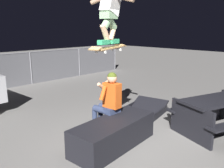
# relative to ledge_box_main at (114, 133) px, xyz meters

# --- Properties ---
(ground_plane) EXTENTS (40.00, 40.00, 0.00)m
(ground_plane) POSITION_rel_ledge_box_main_xyz_m (0.18, -0.19, -0.26)
(ground_plane) COLOR slate
(ledge_box_main) EXTENTS (1.83, 0.83, 0.51)m
(ledge_box_main) POSITION_rel_ledge_box_main_xyz_m (0.00, 0.00, 0.00)
(ledge_box_main) COLOR black
(ledge_box_main) RESTS_ON ground
(person_sitting_on_ledge) EXTENTS (0.60, 0.77, 1.35)m
(person_sitting_on_ledge) POSITION_rel_ledge_box_main_xyz_m (0.27, 0.42, 0.50)
(person_sitting_on_ledge) COLOR #2D3856
(person_sitting_on_ledge) RESTS_ON ground
(skateboard) EXTENTS (1.04, 0.45, 0.13)m
(skateboard) POSITION_rel_ledge_box_main_xyz_m (0.10, 0.23, 1.57)
(skateboard) COLOR #AD8451
(skater_airborne) EXTENTS (0.64, 0.88, 1.12)m
(skater_airborne) POSITION_rel_ledge_box_main_xyz_m (0.16, 0.24, 2.26)
(skater_airborne) COLOR #2D9E66
(kicker_ramp) EXTENTS (1.16, 1.11, 0.36)m
(kicker_ramp) POSITION_rel_ledge_box_main_xyz_m (1.95, 0.69, -0.20)
(kicker_ramp) COLOR black
(kicker_ramp) RESTS_ON ground
(picnic_table_back) EXTENTS (2.04, 1.82, 0.75)m
(picnic_table_back) POSITION_rel_ledge_box_main_xyz_m (2.03, -1.13, 0.24)
(picnic_table_back) COLOR black
(picnic_table_back) RESTS_ON ground
(fence_back) EXTENTS (12.05, 0.05, 1.29)m
(fence_back) POSITION_rel_ledge_box_main_xyz_m (0.18, 5.92, 0.43)
(fence_back) COLOR slate
(fence_back) RESTS_ON ground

